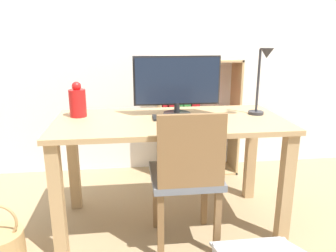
{
  "coord_description": "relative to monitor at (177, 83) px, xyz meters",
  "views": [
    {
      "loc": [
        -0.25,
        -1.96,
        1.24
      ],
      "look_at": [
        0.0,
        0.1,
        0.65
      ],
      "focal_mm": 35.0,
      "sensor_mm": 36.0,
      "label": 1
    }
  ],
  "objects": [
    {
      "name": "bookshelf",
      "position": [
        0.18,
        0.73,
        -0.44
      ],
      "size": [
        0.71,
        0.28,
        1.03
      ],
      "color": "tan",
      "rests_on": "ground_plane"
    },
    {
      "name": "basket",
      "position": [
        -1.07,
        -0.36,
        -0.85
      ],
      "size": [
        0.27,
        0.27,
        0.34
      ],
      "color": "tan",
      "rests_on": "ground_plane"
    },
    {
      "name": "desk_lamp",
      "position": [
        0.52,
        -0.1,
        0.05
      ],
      "size": [
        0.1,
        0.19,
        0.43
      ],
      "color": "#2D2D33",
      "rests_on": "desk"
    },
    {
      "name": "chair",
      "position": [
        0.0,
        -0.37,
        -0.47
      ],
      "size": [
        0.4,
        0.4,
        0.85
      ],
      "rotation": [
        0.0,
        0.0,
        -0.06
      ],
      "color": "slate",
      "rests_on": "ground_plane"
    },
    {
      "name": "vase",
      "position": [
        -0.63,
        0.03,
        -0.11
      ],
      "size": [
        0.11,
        0.11,
        0.22
      ],
      "color": "red",
      "rests_on": "desk"
    },
    {
      "name": "wall_back",
      "position": [
        -0.06,
        0.9,
        0.36
      ],
      "size": [
        8.0,
        0.05,
        2.6
      ],
      "color": "white",
      "rests_on": "ground_plane"
    },
    {
      "name": "desk",
      "position": [
        -0.06,
        -0.11,
        -0.34
      ],
      "size": [
        1.43,
        0.69,
        0.73
      ],
      "color": "tan",
      "rests_on": "ground_plane"
    },
    {
      "name": "monitor",
      "position": [
        0.0,
        0.0,
        0.0
      ],
      "size": [
        0.56,
        0.18,
        0.38
      ],
      "color": "#232326",
      "rests_on": "desk"
    },
    {
      "name": "keyboard",
      "position": [
        0.02,
        -0.09,
        -0.2
      ],
      "size": [
        0.38,
        0.12,
        0.02
      ],
      "color": "black",
      "rests_on": "desk"
    },
    {
      "name": "ground_plane",
      "position": [
        -0.06,
        -0.11,
        -0.94
      ],
      "size": [
        10.0,
        10.0,
        0.0
      ],
      "primitive_type": "plane",
      "color": "#997F5B"
    }
  ]
}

